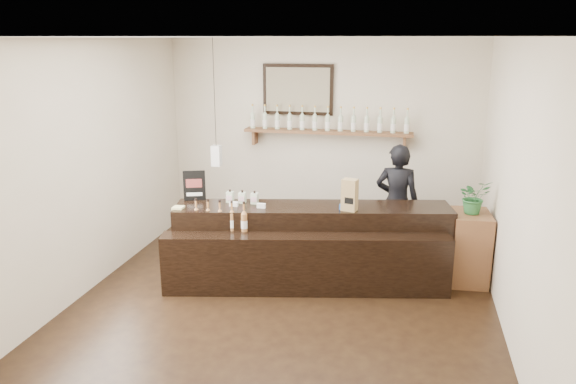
# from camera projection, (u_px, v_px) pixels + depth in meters

# --- Properties ---
(ground) EXTENTS (5.00, 5.00, 0.00)m
(ground) POSITION_uv_depth(u_px,v_px,m) (284.00, 301.00, 6.16)
(ground) COLOR black
(ground) RESTS_ON ground
(room_shell) EXTENTS (5.00, 5.00, 5.00)m
(room_shell) POSITION_uv_depth(u_px,v_px,m) (284.00, 149.00, 5.71)
(room_shell) COLOR beige
(room_shell) RESTS_ON ground
(back_wall_decor) EXTENTS (2.66, 0.96, 1.69)m
(back_wall_decor) POSITION_uv_depth(u_px,v_px,m) (311.00, 114.00, 7.96)
(back_wall_decor) COLOR brown
(back_wall_decor) RESTS_ON ground
(counter) EXTENTS (3.27, 1.47, 1.05)m
(counter) POSITION_uv_depth(u_px,v_px,m) (310.00, 248.00, 6.56)
(counter) COLOR black
(counter) RESTS_ON ground
(promo_sign) EXTENTS (0.25, 0.10, 0.37)m
(promo_sign) POSITION_uv_depth(u_px,v_px,m) (194.00, 186.00, 6.72)
(promo_sign) COLOR black
(promo_sign) RESTS_ON counter
(paper_bag) EXTENTS (0.19, 0.16, 0.36)m
(paper_bag) POSITION_uv_depth(u_px,v_px,m) (350.00, 195.00, 6.33)
(paper_bag) COLOR olive
(paper_bag) RESTS_ON counter
(tape_dispenser) EXTENTS (0.13, 0.06, 0.11)m
(tape_dispenser) POSITION_uv_depth(u_px,v_px,m) (345.00, 206.00, 6.39)
(tape_dispenser) COLOR #1953B3
(tape_dispenser) RESTS_ON counter
(side_cabinet) EXTENTS (0.46, 0.60, 0.84)m
(side_cabinet) POSITION_uv_depth(u_px,v_px,m) (469.00, 247.00, 6.57)
(side_cabinet) COLOR brown
(side_cabinet) RESTS_ON ground
(potted_plant) EXTENTS (0.46, 0.44, 0.39)m
(potted_plant) POSITION_uv_depth(u_px,v_px,m) (474.00, 197.00, 6.41)
(potted_plant) COLOR #286631
(potted_plant) RESTS_ON side_cabinet
(shopkeeper) EXTENTS (0.66, 0.46, 1.71)m
(shopkeeper) POSITION_uv_depth(u_px,v_px,m) (397.00, 195.00, 7.16)
(shopkeeper) COLOR black
(shopkeeper) RESTS_ON ground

